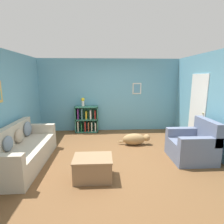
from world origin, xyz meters
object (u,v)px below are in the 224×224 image
coffee_table (93,167)px  dog (135,139)px  couch (22,151)px  bookshelf (87,120)px  vase (83,101)px  recliner_chair (193,145)px

coffee_table → dog: bearing=55.8°
couch → bookshelf: bookshelf is taller
dog → vase: size_ratio=3.08×
bookshelf → vase: (-0.12, -0.02, 0.67)m
recliner_chair → dog: (-1.22, 0.98, -0.18)m
bookshelf → coffee_table: 3.06m
coffee_table → bookshelf: bearing=97.0°
couch → vase: (1.12, 2.37, 0.79)m
bookshelf → couch: bearing=-117.4°
coffee_table → vase: 3.17m
bookshelf → recliner_chair: 3.59m
couch → recliner_chair: (3.98, 0.07, 0.02)m
coffee_table → couch: bearing=158.4°
recliner_chair → vase: vase is taller
dog → vase: (-1.64, 1.32, 0.94)m
dog → coffee_table: bearing=-124.2°
coffee_table → vase: bearing=99.3°
bookshelf → coffee_table: (0.37, -3.03, -0.21)m
couch → dog: (2.76, 1.05, -0.16)m
couch → dog: size_ratio=2.18×
bookshelf → vase: bearing=-171.4°
coffee_table → vase: (-0.49, 3.01, 0.88)m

